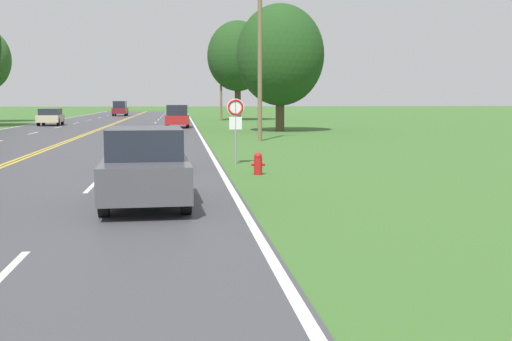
# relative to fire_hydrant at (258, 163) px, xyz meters

# --- Properties ---
(fire_hydrant) EXTENTS (0.41, 0.25, 0.68)m
(fire_hydrant) POSITION_rel_fire_hydrant_xyz_m (0.00, 0.00, 0.00)
(fire_hydrant) COLOR red
(fire_hydrant) RESTS_ON ground
(traffic_sign) EXTENTS (0.60, 0.10, 2.28)m
(traffic_sign) POSITION_rel_fire_hydrant_xyz_m (-0.39, 3.25, 1.36)
(traffic_sign) COLOR gray
(traffic_sign) RESTS_ON ground
(utility_pole_midground) EXTENTS (1.80, 0.24, 8.24)m
(utility_pole_midground) POSITION_rel_fire_hydrant_xyz_m (2.01, 15.63, 3.93)
(utility_pole_midground) COLOR brown
(utility_pole_midground) RESTS_ON ground
(utility_pole_far) EXTENTS (1.80, 0.24, 9.43)m
(utility_pole_far) POSITION_rel_fire_hydrant_xyz_m (2.10, 49.45, 4.53)
(utility_pole_far) COLOR brown
(utility_pole_far) RESTS_ON ground
(tree_right_cluster) EXTENTS (6.11, 6.11, 8.83)m
(tree_right_cluster) POSITION_rel_fire_hydrant_xyz_m (4.69, 25.62, 4.96)
(tree_right_cluster) COLOR #473828
(tree_right_cluster) RESTS_ON ground
(tree_far_back) EXTENTS (6.47, 6.47, 10.55)m
(tree_far_back) POSITION_rel_fire_hydrant_xyz_m (3.92, 49.85, 6.46)
(tree_far_back) COLOR #473828
(tree_far_back) RESTS_ON ground
(car_dark_grey_sedan_approaching) EXTENTS (1.96, 4.27, 1.65)m
(car_dark_grey_sedan_approaching) POSITION_rel_fire_hydrant_xyz_m (-3.08, -5.16, 0.49)
(car_dark_grey_sedan_approaching) COLOR black
(car_dark_grey_sedan_approaching) RESTS_ON ground
(car_silver_hatchback_mid_near) EXTENTS (1.92, 3.67, 1.34)m
(car_silver_hatchback_mid_near) POSITION_rel_fire_hydrant_xyz_m (-3.29, 1.84, 0.39)
(car_silver_hatchback_mid_near) COLOR black
(car_silver_hatchback_mid_near) RESTS_ON ground
(car_red_suv_receding) EXTENTS (1.94, 4.03, 1.81)m
(car_red_suv_receding) POSITION_rel_fire_hydrant_xyz_m (-2.47, 32.44, 0.59)
(car_red_suv_receding) COLOR black
(car_red_suv_receding) RESTS_ON ground
(car_champagne_hatchback_distant) EXTENTS (1.97, 4.12, 1.45)m
(car_champagne_hatchback_distant) POSITION_rel_fire_hydrant_xyz_m (-13.37, 38.06, 0.45)
(car_champagne_hatchback_distant) COLOR black
(car_champagne_hatchback_distant) RESTS_ON ground
(car_maroon_van_horizon) EXTENTS (1.87, 4.38, 2.00)m
(car_maroon_van_horizon) POSITION_rel_fire_hydrant_xyz_m (-10.28, 69.56, 0.69)
(car_maroon_van_horizon) COLOR black
(car_maroon_van_horizon) RESTS_ON ground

